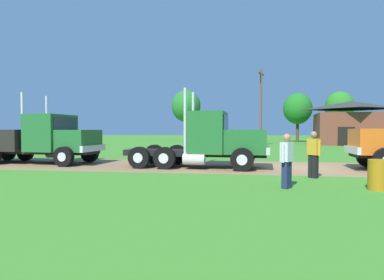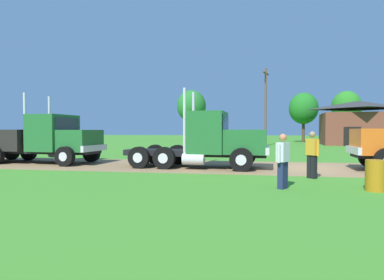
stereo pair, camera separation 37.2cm
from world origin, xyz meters
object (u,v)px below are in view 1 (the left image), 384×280
at_px(visitor_standing_near, 287,159).
at_px(steel_barrel, 378,175).
at_px(truck_foreground_white, 213,141).
at_px(visitor_by_barrel, 313,153).
at_px(utility_pole_near, 261,105).
at_px(shed_building, 351,124).
at_px(visitor_far_side, 75,144).
at_px(truck_far_left, 34,140).

bearing_deg(visitor_standing_near, steel_barrel, 1.71).
bearing_deg(truck_foreground_white, visitor_by_barrel, -33.82).
bearing_deg(steel_barrel, visitor_by_barrel, 120.25).
bearing_deg(visitor_standing_near, truck_foreground_white, 118.24).
height_order(visitor_by_barrel, steel_barrel, visitor_by_barrel).
distance_m(visitor_standing_near, utility_pole_near, 28.84).
height_order(truck_foreground_white, shed_building, shed_building).
bearing_deg(visitor_by_barrel, steel_barrel, -59.75).
bearing_deg(utility_pole_near, steel_barrel, -86.51).
height_order(visitor_by_barrel, visitor_far_side, visitor_by_barrel).
height_order(visitor_far_side, shed_building, shed_building).
xyz_separation_m(truck_foreground_white, visitor_far_side, (-10.55, 6.29, -0.45)).
xyz_separation_m(visitor_far_side, utility_pole_near, (14.24, 17.14, 3.98)).
distance_m(visitor_by_barrel, shed_building, 31.63).
relative_size(shed_building, utility_pole_near, 1.01).
height_order(truck_far_left, steel_barrel, truck_far_left).
bearing_deg(shed_building, steel_barrel, -106.49).
relative_size(visitor_far_side, steel_barrel, 1.66).
height_order(truck_far_left, visitor_standing_near, truck_far_left).
height_order(visitor_far_side, utility_pole_near, utility_pole_near).
relative_size(truck_far_left, visitor_by_barrel, 4.32).
height_order(truck_foreground_white, steel_barrel, truck_foreground_white).
bearing_deg(truck_far_left, utility_pole_near, 59.21).
height_order(visitor_standing_near, utility_pole_near, utility_pole_near).
bearing_deg(truck_far_left, visitor_standing_near, -24.71).
bearing_deg(visitor_far_side, truck_foreground_white, -30.82).
relative_size(visitor_standing_near, visitor_far_side, 1.10).
bearing_deg(utility_pole_near, shed_building, 17.41).
height_order(truck_foreground_white, truck_far_left, truck_far_left).
distance_m(visitor_standing_near, steel_barrel, 2.71).
relative_size(visitor_standing_near, utility_pole_near, 0.19).
bearing_deg(utility_pole_near, visitor_by_barrel, -89.17).
distance_m(visitor_standing_near, visitor_by_barrel, 2.74).
distance_m(truck_foreground_white, visitor_far_side, 12.29).
distance_m(truck_foreground_white, steel_barrel, 7.46).
height_order(truck_foreground_white, utility_pole_near, utility_pole_near).
xyz_separation_m(steel_barrel, shed_building, (9.47, 32.00, 2.14)).
xyz_separation_m(truck_far_left, visitor_by_barrel, (13.94, -3.40, -0.30)).
bearing_deg(truck_foreground_white, steel_barrel, -42.96).
distance_m(visitor_by_barrel, steel_barrel, 2.74).
xyz_separation_m(steel_barrel, utility_pole_near, (-1.74, 28.49, 4.34)).
bearing_deg(truck_foreground_white, visitor_far_side, 149.18).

